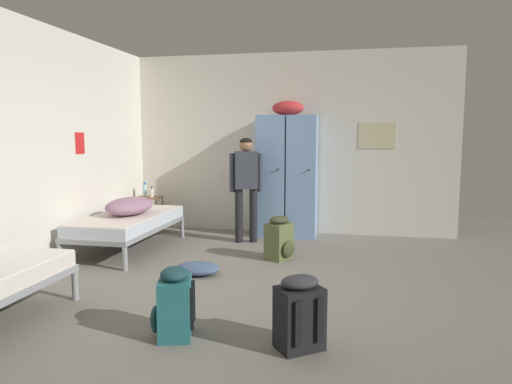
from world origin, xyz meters
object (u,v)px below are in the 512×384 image
at_px(bed_left_rear, 128,222).
at_px(bedding_heap, 129,206).
at_px(water_bottle, 145,190).
at_px(clothes_pile_denim, 198,268).
at_px(backpack_black, 299,314).
at_px(backpack_teal, 174,304).
at_px(lotion_bottle, 152,192).
at_px(locker_bank, 287,174).
at_px(shelf_unit, 149,210).
at_px(backpack_olive, 280,239).
at_px(person_traveler, 246,180).

distance_m(bed_left_rear, bedding_heap, 0.22).
distance_m(water_bottle, clothes_pile_denim, 2.75).
relative_size(backpack_black, backpack_teal, 1.00).
distance_m(bedding_heap, lotion_bottle, 1.18).
relative_size(locker_bank, shelf_unit, 3.63).
relative_size(lotion_bottle, backpack_teal, 0.31).
xyz_separation_m(water_bottle, backpack_olive, (2.41, -1.29, -0.41)).
distance_m(bedding_heap, backpack_olive, 2.10).
xyz_separation_m(shelf_unit, backpack_teal, (1.89, -3.71, -0.09)).
xyz_separation_m(bed_left_rear, bedding_heap, (0.02, 0.02, 0.22)).
xyz_separation_m(shelf_unit, bed_left_rear, (0.25, -1.22, 0.04)).
distance_m(bedding_heap, water_bottle, 1.27).
xyz_separation_m(water_bottle, backpack_black, (2.94, -3.73, -0.41)).
distance_m(backpack_black, clothes_pile_denim, 2.07).
height_order(bed_left_rear, backpack_teal, backpack_teal).
bearing_deg(shelf_unit, bedding_heap, -77.44).
height_order(backpack_olive, clothes_pile_denim, backpack_olive).
bearing_deg(shelf_unit, locker_bank, 3.64).
bearing_deg(lotion_bottle, backpack_olive, -28.54).
height_order(shelf_unit, backpack_olive, shelf_unit).
bearing_deg(backpack_teal, person_traveler, 93.29).
relative_size(locker_bank, bedding_heap, 2.47).
relative_size(locker_bank, lotion_bottle, 12.33).
distance_m(lotion_bottle, backpack_black, 4.62).
bearing_deg(person_traveler, water_bottle, 166.26).
relative_size(person_traveler, clothes_pile_denim, 3.06).
height_order(backpack_black, backpack_olive, same).
bearing_deg(locker_bank, bedding_heap, -145.57).
distance_m(backpack_teal, clothes_pile_denim, 1.65).
bearing_deg(bed_left_rear, water_bottle, 104.92).
bearing_deg(backpack_olive, bed_left_rear, 178.56).
bearing_deg(water_bottle, person_traveler, -13.74).
height_order(locker_bank, shelf_unit, locker_bank).
distance_m(locker_bank, water_bottle, 2.33).
xyz_separation_m(person_traveler, backpack_black, (1.15, -3.29, -0.65)).
bearing_deg(shelf_unit, backpack_olive, -28.58).
height_order(backpack_olive, backpack_teal, same).
bearing_deg(backpack_black, bedding_heap, 135.97).
height_order(backpack_black, clothes_pile_denim, backpack_black).
bearing_deg(backpack_olive, lotion_bottle, 151.46).
xyz_separation_m(lotion_bottle, backpack_black, (2.79, -3.67, -0.39)).
distance_m(lotion_bottle, clothes_pile_denim, 2.61).
height_order(bedding_heap, backpack_teal, bedding_heap).
bearing_deg(clothes_pile_denim, backpack_olive, 46.72).
bearing_deg(backpack_olive, person_traveler, 126.31).
xyz_separation_m(water_bottle, lotion_bottle, (0.15, -0.06, -0.03)).
bearing_deg(bed_left_rear, locker_bank, 34.52).
distance_m(shelf_unit, lotion_bottle, 0.31).
relative_size(lotion_bottle, clothes_pile_denim, 0.34).
bearing_deg(lotion_bottle, bedding_heap, -80.34).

